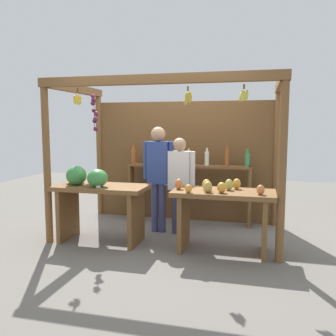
# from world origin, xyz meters

# --- Properties ---
(ground_plane) EXTENTS (12.00, 12.00, 0.00)m
(ground_plane) POSITION_xyz_m (0.00, 0.00, 0.00)
(ground_plane) COLOR slate
(ground_plane) RESTS_ON ground
(market_stall) EXTENTS (3.28, 1.83, 2.30)m
(market_stall) POSITION_xyz_m (-0.00, 0.40, 1.33)
(market_stall) COLOR brown
(market_stall) RESTS_ON ground
(fruit_counter_left) EXTENTS (1.33, 0.64, 1.09)m
(fruit_counter_left) POSITION_xyz_m (-0.96, -0.66, 0.71)
(fruit_counter_left) COLOR brown
(fruit_counter_left) RESTS_ON ground
(fruit_counter_right) EXTENTS (1.33, 0.64, 0.96)m
(fruit_counter_right) POSITION_xyz_m (0.86, -0.65, 0.61)
(fruit_counter_right) COLOR brown
(fruit_counter_right) RESTS_ON ground
(bottle_shelf_unit) EXTENTS (2.10, 0.22, 1.35)m
(bottle_shelf_unit) POSITION_xyz_m (0.13, 0.64, 0.81)
(bottle_shelf_unit) COLOR brown
(bottle_shelf_unit) RESTS_ON ground
(vendor_man) EXTENTS (0.48, 0.22, 1.64)m
(vendor_man) POSITION_xyz_m (-0.20, 0.02, 0.99)
(vendor_man) COLOR #414679
(vendor_man) RESTS_ON ground
(vendor_woman) EXTENTS (0.48, 0.20, 1.48)m
(vendor_woman) POSITION_xyz_m (0.14, 0.00, 0.87)
(vendor_woman) COLOR #3A3B5E
(vendor_woman) RESTS_ON ground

